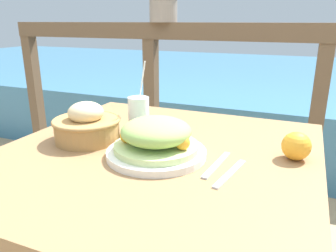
# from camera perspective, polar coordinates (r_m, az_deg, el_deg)

# --- Properties ---
(patio_table) EXTENTS (0.92, 0.95, 0.77)m
(patio_table) POSITION_cam_1_polar(r_m,az_deg,el_deg) (1.02, -2.06, -10.19)
(patio_table) COLOR #997047
(patio_table) RESTS_ON ground_plane
(railing_fence) EXTENTS (2.80, 0.08, 1.13)m
(railing_fence) POSITION_cam_1_polar(r_m,az_deg,el_deg) (1.80, 10.32, 6.75)
(railing_fence) COLOR brown
(railing_fence) RESTS_ON ground_plane
(sea_backdrop) EXTENTS (12.00, 4.00, 0.55)m
(sea_backdrop) POSITION_cam_1_polar(r_m,az_deg,el_deg) (4.33, 17.49, 5.55)
(sea_backdrop) COLOR teal
(sea_backdrop) RESTS_ON ground_plane
(salad_plate) EXTENTS (0.28, 0.28, 0.11)m
(salad_plate) POSITION_cam_1_polar(r_m,az_deg,el_deg) (0.92, -2.07, -2.52)
(salad_plate) COLOR white
(salad_plate) RESTS_ON patio_table
(drink_glass) EXTENTS (0.07, 0.07, 0.25)m
(drink_glass) POSITION_cam_1_polar(r_m,az_deg,el_deg) (1.10, -5.12, 1.78)
(drink_glass) COLOR silver
(drink_glass) RESTS_ON patio_table
(bread_basket) EXTENTS (0.21, 0.21, 0.13)m
(bread_basket) POSITION_cam_1_polar(r_m,az_deg,el_deg) (1.07, -13.93, 0.13)
(bread_basket) COLOR #AD7F47
(bread_basket) RESTS_ON patio_table
(fork) EXTENTS (0.03, 0.18, 0.00)m
(fork) POSITION_cam_1_polar(r_m,az_deg,el_deg) (0.89, 8.48, -6.67)
(fork) COLOR silver
(fork) RESTS_ON patio_table
(knife) EXTENTS (0.05, 0.18, 0.00)m
(knife) POSITION_cam_1_polar(r_m,az_deg,el_deg) (0.85, 10.76, -8.11)
(knife) COLOR silver
(knife) RESTS_ON patio_table
(orange_near_basket) EXTENTS (0.08, 0.08, 0.08)m
(orange_near_basket) POSITION_cam_1_polar(r_m,az_deg,el_deg) (0.97, 21.44, -3.26)
(orange_near_basket) COLOR #F9A328
(orange_near_basket) RESTS_ON patio_table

